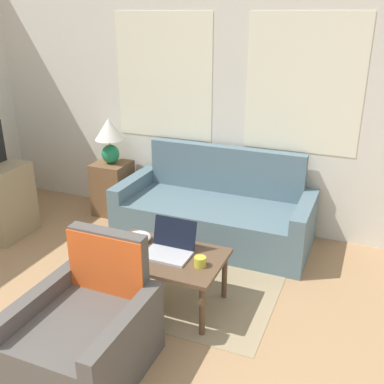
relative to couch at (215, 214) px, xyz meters
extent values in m
cube|color=silver|center=(0.06, 0.43, 1.03)|extent=(6.86, 0.05, 2.60)
cube|color=white|center=(-0.76, 0.41, 1.28)|extent=(1.10, 0.01, 1.30)
cube|color=white|center=(0.71, 0.41, 1.28)|extent=(1.10, 0.01, 1.30)
cube|color=#9E8966|center=(0.02, -0.65, -0.26)|extent=(1.66, 1.85, 0.01)
cube|color=slate|center=(0.00, -0.07, -0.06)|extent=(1.66, 0.84, 0.41)
cube|color=slate|center=(0.00, 0.29, 0.19)|extent=(1.66, 0.12, 0.90)
cube|color=slate|center=(-0.90, -0.07, 0.01)|extent=(0.14, 0.84, 0.56)
cube|color=slate|center=(0.90, -0.07, 0.01)|extent=(0.14, 0.84, 0.56)
cube|color=#514C47|center=(-0.14, -2.10, -0.06)|extent=(0.56, 0.83, 0.41)
cube|color=#514C47|center=(-0.14, -1.74, 0.16)|extent=(0.56, 0.10, 0.86)
cube|color=#514C47|center=(-0.47, -2.10, 0.00)|extent=(0.10, 0.83, 0.53)
cube|color=#514C47|center=(0.19, -2.10, 0.00)|extent=(0.10, 0.83, 0.53)
cube|color=#D1511E|center=(-0.14, -1.80, 0.27)|extent=(0.57, 0.01, 0.62)
cube|color=brown|center=(-1.30, 0.14, 0.04)|extent=(0.38, 0.38, 0.61)
ellipsoid|color=#1E8451|center=(-1.30, 0.14, 0.45)|extent=(0.20, 0.20, 0.21)
cylinder|color=tan|center=(-1.30, 0.14, 0.58)|extent=(0.02, 0.02, 0.06)
cone|color=white|center=(-1.30, 0.14, 0.73)|extent=(0.32, 0.32, 0.24)
cube|color=brown|center=(0.02, -1.22, 0.16)|extent=(0.92, 0.60, 0.03)
cylinder|color=brown|center=(-0.39, -1.47, -0.06)|extent=(0.04, 0.04, 0.41)
cylinder|color=brown|center=(0.43, -1.47, -0.06)|extent=(0.04, 0.04, 0.41)
cylinder|color=brown|center=(-0.39, -0.97, -0.06)|extent=(0.04, 0.04, 0.41)
cylinder|color=brown|center=(0.43, -0.97, -0.06)|extent=(0.04, 0.04, 0.41)
cube|color=#B7B7BC|center=(0.05, -1.24, 0.18)|extent=(0.35, 0.24, 0.02)
cube|color=black|center=(0.05, -1.09, 0.31)|extent=(0.35, 0.07, 0.23)
cylinder|color=gold|center=(0.34, -1.27, 0.21)|extent=(0.09, 0.09, 0.07)
cylinder|color=#B23D38|center=(-0.21, -1.44, 0.22)|extent=(0.09, 0.09, 0.09)
ellipsoid|color=white|center=(-0.28, -1.10, 0.21)|extent=(0.21, 0.21, 0.07)
cube|color=black|center=(-0.31, -1.30, 0.18)|extent=(0.06, 0.15, 0.02)
camera|label=1|loc=(1.39, -3.95, 1.92)|focal=42.00mm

